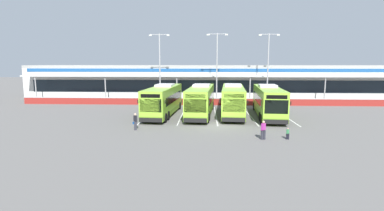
# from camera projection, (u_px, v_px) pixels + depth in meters

# --- Properties ---
(ground_plane) EXTENTS (200.00, 200.00, 0.00)m
(ground_plane) POSITION_uv_depth(u_px,v_px,m) (218.00, 125.00, 29.91)
(ground_plane) COLOR #605E5B
(terminal_building) EXTENTS (70.00, 13.00, 6.00)m
(terminal_building) POSITION_uv_depth(u_px,v_px,m) (212.00, 81.00, 56.06)
(terminal_building) COLOR silver
(terminal_building) RESTS_ON ground
(red_barrier_wall) EXTENTS (60.00, 0.40, 1.10)m
(red_barrier_wall) POSITION_uv_depth(u_px,v_px,m) (214.00, 101.00, 44.16)
(red_barrier_wall) COLOR maroon
(red_barrier_wall) RESTS_ON ground
(coach_bus_leftmost) EXTENTS (3.68, 12.31, 3.78)m
(coach_bus_leftmost) POSITION_uv_depth(u_px,v_px,m) (164.00, 101.00, 35.58)
(coach_bus_leftmost) COLOR #8CC633
(coach_bus_leftmost) RESTS_ON ground
(coach_bus_left_centre) EXTENTS (3.68, 12.31, 3.78)m
(coach_bus_left_centre) POSITION_uv_depth(u_px,v_px,m) (201.00, 101.00, 35.40)
(coach_bus_left_centre) COLOR #8CC633
(coach_bus_left_centre) RESTS_ON ground
(coach_bus_centre) EXTENTS (3.68, 12.31, 3.78)m
(coach_bus_centre) POSITION_uv_depth(u_px,v_px,m) (233.00, 101.00, 35.69)
(coach_bus_centre) COLOR #8CC633
(coach_bus_centre) RESTS_ON ground
(coach_bus_right_centre) EXTENTS (3.68, 12.31, 3.78)m
(coach_bus_right_centre) POSITION_uv_depth(u_px,v_px,m) (268.00, 102.00, 34.63)
(coach_bus_right_centre) COLOR #8CC633
(coach_bus_right_centre) RESTS_ON ground
(bay_stripe_far_west) EXTENTS (0.14, 13.00, 0.01)m
(bay_stripe_far_west) POSITION_uv_depth(u_px,v_px,m) (149.00, 114.00, 36.24)
(bay_stripe_far_west) COLOR silver
(bay_stripe_far_west) RESTS_ON ground
(bay_stripe_west) EXTENTS (0.14, 13.00, 0.01)m
(bay_stripe_west) POSITION_uv_depth(u_px,v_px,m) (182.00, 114.00, 36.04)
(bay_stripe_west) COLOR silver
(bay_stripe_west) RESTS_ON ground
(bay_stripe_mid_west) EXTENTS (0.14, 13.00, 0.01)m
(bay_stripe_mid_west) POSITION_uv_depth(u_px,v_px,m) (216.00, 115.00, 35.84)
(bay_stripe_mid_west) COLOR silver
(bay_stripe_mid_west) RESTS_ON ground
(bay_stripe_centre) EXTENTS (0.14, 13.00, 0.01)m
(bay_stripe_centre) POSITION_uv_depth(u_px,v_px,m) (249.00, 115.00, 35.64)
(bay_stripe_centre) COLOR silver
(bay_stripe_centre) RESTS_ON ground
(bay_stripe_mid_east) EXTENTS (0.14, 13.00, 0.01)m
(bay_stripe_mid_east) POSITION_uv_depth(u_px,v_px,m) (284.00, 115.00, 35.44)
(bay_stripe_mid_east) COLOR silver
(bay_stripe_mid_east) RESTS_ON ground
(pedestrian_with_handbag) EXTENTS (0.55, 0.59, 1.62)m
(pedestrian_with_handbag) POSITION_uv_depth(u_px,v_px,m) (135.00, 121.00, 27.66)
(pedestrian_with_handbag) COLOR #33333D
(pedestrian_with_handbag) RESTS_ON ground
(pedestrian_in_dark_coat) EXTENTS (0.47, 0.42, 1.62)m
(pedestrian_in_dark_coat) POSITION_uv_depth(u_px,v_px,m) (263.00, 129.00, 24.09)
(pedestrian_in_dark_coat) COLOR #33333D
(pedestrian_in_dark_coat) RESTS_ON ground
(pedestrian_child) EXTENTS (0.29, 0.25, 1.00)m
(pedestrian_child) POSITION_uv_depth(u_px,v_px,m) (288.00, 133.00, 24.19)
(pedestrian_child) COLOR black
(pedestrian_child) RESTS_ON ground
(lamp_post_west) EXTENTS (3.24, 0.28, 11.00)m
(lamp_post_west) POSITION_uv_depth(u_px,v_px,m) (160.00, 64.00, 45.74)
(lamp_post_west) COLOR #9E9EA3
(lamp_post_west) RESTS_ON ground
(lamp_post_centre) EXTENTS (3.24, 0.28, 11.00)m
(lamp_post_centre) POSITION_uv_depth(u_px,v_px,m) (217.00, 64.00, 44.87)
(lamp_post_centre) COLOR #9E9EA3
(lamp_post_centre) RESTS_ON ground
(lamp_post_east) EXTENTS (3.24, 0.28, 11.00)m
(lamp_post_east) POSITION_uv_depth(u_px,v_px,m) (268.00, 64.00, 45.37)
(lamp_post_east) COLOR #9E9EA3
(lamp_post_east) RESTS_ON ground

